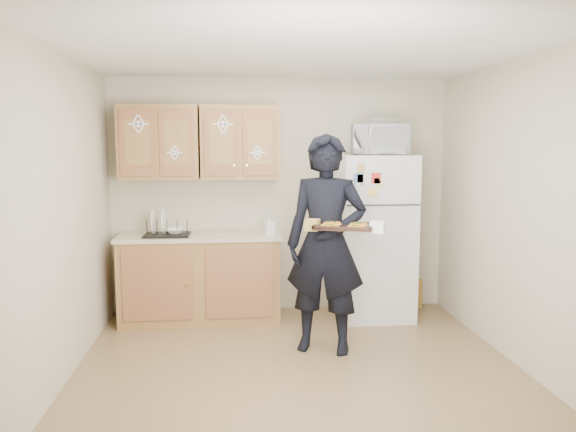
{
  "coord_description": "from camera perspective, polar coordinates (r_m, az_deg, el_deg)",
  "views": [
    {
      "loc": [
        -0.52,
        -4.23,
        1.81
      ],
      "look_at": [
        -0.05,
        0.45,
        1.21
      ],
      "focal_mm": 35.0,
      "sensor_mm": 36.0,
      "label": 1
    }
  ],
  "objects": [
    {
      "name": "wall_back",
      "position": [
        6.08,
        -0.81,
        2.03
      ],
      "size": [
        3.6,
        0.04,
        2.5
      ],
      "primitive_type": "cube",
      "color": "beige",
      "rests_on": "floor"
    },
    {
      "name": "refrigerator",
      "position": [
        5.93,
        8.7,
        -2.09
      ],
      "size": [
        0.75,
        0.7,
        1.7
      ],
      "primitive_type": "cube",
      "color": "silver",
      "rests_on": "floor"
    },
    {
      "name": "base_cabinet",
      "position": [
        5.89,
        -8.85,
        -6.33
      ],
      "size": [
        1.6,
        0.6,
        0.86
      ],
      "primitive_type": "cube",
      "color": "brown",
      "rests_on": "floor"
    },
    {
      "name": "pizza_front_right",
      "position": [
        4.49,
        6.98,
        -1.1
      ],
      "size": [
        0.16,
        0.16,
        0.02
      ],
      "primitive_type": "cylinder",
      "color": "orange",
      "rests_on": "baking_tray"
    },
    {
      "name": "pizza_front_left",
      "position": [
        4.52,
        4.21,
        -1.01
      ],
      "size": [
        0.16,
        0.16,
        0.02
      ],
      "primitive_type": "cylinder",
      "color": "orange",
      "rests_on": "baking_tray"
    },
    {
      "name": "baking_tray",
      "position": [
        4.58,
        5.73,
        -1.13
      ],
      "size": [
        0.56,
        0.48,
        0.04
      ],
      "primitive_type": "cube",
      "rotation": [
        0.0,
        0.0,
        -0.34
      ],
      "color": "black",
      "rests_on": "person"
    },
    {
      "name": "countertop",
      "position": [
        5.8,
        -8.94,
        -2.0
      ],
      "size": [
        1.64,
        0.64,
        0.04
      ],
      "primitive_type": "cube",
      "color": "#C0B094",
      "rests_on": "base_cabinet"
    },
    {
      "name": "pizza_back_left",
      "position": [
        4.67,
        4.54,
        -0.73
      ],
      "size": [
        0.16,
        0.16,
        0.02
      ],
      "primitive_type": "cylinder",
      "color": "orange",
      "rests_on": "baking_tray"
    },
    {
      "name": "dish_rack",
      "position": [
        5.72,
        -12.19,
        -1.1
      ],
      "size": [
        0.45,
        0.34,
        0.18
      ],
      "primitive_type": "cube",
      "rotation": [
        0.0,
        0.0,
        -0.03
      ],
      "color": "black",
      "rests_on": "countertop"
    },
    {
      "name": "pizza_back_right",
      "position": [
        4.64,
        7.21,
        -0.82
      ],
      "size": [
        0.16,
        0.16,
        0.02
      ],
      "primitive_type": "cylinder",
      "color": "orange",
      "rests_on": "baking_tray"
    },
    {
      "name": "ceiling",
      "position": [
        4.32,
        1.3,
        16.51
      ],
      "size": [
        3.6,
        3.6,
        0.0
      ],
      "primitive_type": "plane",
      "color": "white",
      "rests_on": "wall_back"
    },
    {
      "name": "wall_left",
      "position": [
        4.46,
        -22.39,
        -0.46
      ],
      "size": [
        0.04,
        3.6,
        2.5
      ],
      "primitive_type": "cube",
      "color": "beige",
      "rests_on": "floor"
    },
    {
      "name": "foil_pan",
      "position": [
        5.84,
        9.36,
        9.48
      ],
      "size": [
        0.32,
        0.25,
        0.06
      ],
      "primitive_type": "cube",
      "rotation": [
        0.0,
        0.0,
        0.15
      ],
      "color": "silver",
      "rests_on": "microwave"
    },
    {
      "name": "wall_front",
      "position": [
        2.55,
        6.19,
        -5.42
      ],
      "size": [
        3.6,
        0.04,
        2.5
      ],
      "primitive_type": "cube",
      "color": "beige",
      "rests_on": "floor"
    },
    {
      "name": "upper_cab_right",
      "position": [
        5.85,
        -4.9,
        7.44
      ],
      "size": [
        0.8,
        0.33,
        0.75
      ],
      "primitive_type": "cube",
      "color": "brown",
      "rests_on": "wall_back"
    },
    {
      "name": "wall_right",
      "position": [
        4.86,
        22.83,
        0.12
      ],
      "size": [
        0.04,
        3.6,
        2.5
      ],
      "primitive_type": "cube",
      "color": "beige",
      "rests_on": "floor"
    },
    {
      "name": "soap_bottle",
      "position": [
        5.67,
        -1.94,
        -0.86
      ],
      "size": [
        0.12,
        0.12,
        0.21
      ],
      "primitive_type": "imported",
      "rotation": [
        0.0,
        0.0,
        0.35
      ],
      "color": "silver",
      "rests_on": "countertop"
    },
    {
      "name": "floor",
      "position": [
        4.63,
        1.21,
        -15.69
      ],
      "size": [
        3.6,
        3.6,
        0.0
      ],
      "primitive_type": "plane",
      "color": "brown",
      "rests_on": "ground"
    },
    {
      "name": "bowl",
      "position": [
        5.72,
        -11.39,
        -1.51
      ],
      "size": [
        0.22,
        0.22,
        0.05
      ],
      "primitive_type": "imported",
      "rotation": [
        0.0,
        0.0,
        0.16
      ],
      "color": "silver",
      "rests_on": "dish_rack"
    },
    {
      "name": "person",
      "position": [
        4.87,
        3.88,
        -2.87
      ],
      "size": [
        0.81,
        0.66,
        1.9
      ],
      "primitive_type": "imported",
      "rotation": [
        0.0,
        0.0,
        -0.34
      ],
      "color": "black",
      "rests_on": "floor"
    },
    {
      "name": "cereal_box",
      "position": [
        6.44,
        12.53,
        -7.7
      ],
      "size": [
        0.2,
        0.07,
        0.32
      ],
      "primitive_type": "cube",
      "color": "gold",
      "rests_on": "floor"
    },
    {
      "name": "upper_cab_left",
      "position": [
        5.89,
        -12.96,
        7.28
      ],
      "size": [
        0.8,
        0.33,
        0.75
      ],
      "primitive_type": "cube",
      "color": "brown",
      "rests_on": "wall_back"
    },
    {
      "name": "microwave",
      "position": [
        5.81,
        9.31,
        7.67
      ],
      "size": [
        0.6,
        0.44,
        0.31
      ],
      "primitive_type": "imported",
      "rotation": [
        0.0,
        0.0,
        -0.12
      ],
      "color": "silver",
      "rests_on": "refrigerator"
    }
  ]
}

